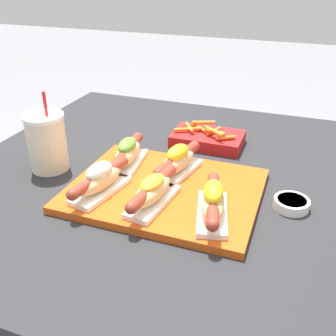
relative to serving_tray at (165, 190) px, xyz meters
name	(u,v)px	position (x,y,z in m)	size (l,w,h in m)	color
patio_table	(191,283)	(0.04, 0.10, -0.37)	(1.22, 1.08, 0.72)	#232326
serving_tray	(165,190)	(0.00, 0.00, 0.00)	(0.43, 0.34, 0.02)	#CC4C14
hot_dog_0	(100,180)	(-0.13, -0.07, 0.04)	(0.09, 0.20, 0.07)	white
hot_dog_1	(153,191)	(0.00, -0.08, 0.04)	(0.08, 0.20, 0.06)	white
hot_dog_2	(213,202)	(0.13, -0.08, 0.04)	(0.10, 0.20, 0.08)	white
hot_dog_3	(128,153)	(-0.13, 0.07, 0.04)	(0.08, 0.20, 0.07)	white
hot_dog_4	(178,161)	(0.01, 0.07, 0.04)	(0.09, 0.20, 0.08)	white
sauce_bowl	(291,203)	(0.28, 0.04, 0.00)	(0.08, 0.08, 0.02)	white
drink_cup	(47,142)	(-0.33, 0.01, 0.07)	(0.10, 0.10, 0.21)	beige
fries_basket	(208,138)	(0.02, 0.30, 0.01)	(0.20, 0.13, 0.06)	#B21919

